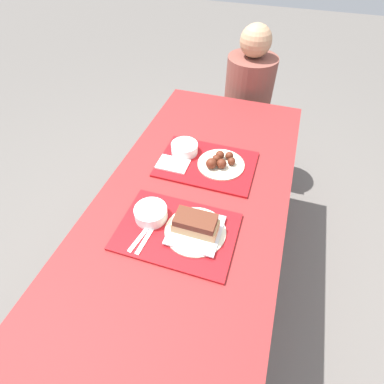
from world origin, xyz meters
The scene contains 14 objects.
ground_plane centered at (0.00, 0.00, 0.00)m, with size 12.00×12.00×0.00m, color #605B56.
picnic_table centered at (0.00, 0.00, 0.68)m, with size 0.80×1.70×0.78m.
picnic_bench_far centered at (0.00, 1.07, 0.39)m, with size 0.76×0.28×0.47m.
tray_near centered at (0.00, -0.22, 0.78)m, with size 0.45×0.32×0.01m.
tray_far centered at (0.00, 0.19, 0.78)m, with size 0.45×0.32×0.01m.
bowl_coleslaw_near centered at (-0.12, -0.19, 0.82)m, with size 0.13×0.13×0.05m.
brisket_sandwich_plate centered at (0.07, -0.21, 0.82)m, with size 0.23×0.23×0.09m.
plastic_fork_near centered at (-0.12, -0.29, 0.79)m, with size 0.05×0.17×0.00m.
plastic_knife_near centered at (-0.10, -0.29, 0.79)m, with size 0.03×0.17×0.00m.
condiment_packet centered at (0.01, -0.15, 0.79)m, with size 0.04×0.03×0.01m.
bowl_coleslaw_far centered at (-0.13, 0.24, 0.82)m, with size 0.13×0.13×0.05m.
wings_plate_far centered at (0.06, 0.20, 0.81)m, with size 0.22×0.22×0.06m.
napkin_far centered at (-0.15, 0.13, 0.79)m, with size 0.15×0.10×0.01m.
person_seated_across centered at (0.05, 1.07, 0.75)m, with size 0.32×0.32×0.68m.
Camera 1 is at (0.27, -0.86, 1.72)m, focal length 28.00 mm.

